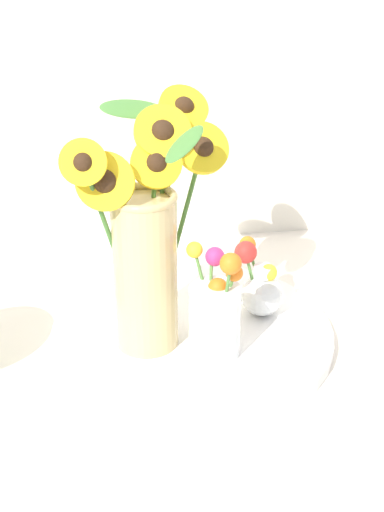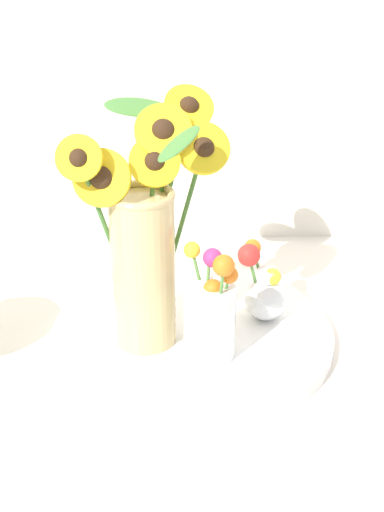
{
  "view_description": "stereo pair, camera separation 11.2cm",
  "coord_description": "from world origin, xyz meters",
  "px_view_note": "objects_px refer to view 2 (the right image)",
  "views": [
    {
      "loc": [
        -0.17,
        -0.91,
        0.68
      ],
      "look_at": [
        -0.03,
        0.07,
        0.16
      ],
      "focal_mm": 50.0,
      "sensor_mm": 36.0,
      "label": 1
    },
    {
      "loc": [
        -0.06,
        -0.92,
        0.68
      ],
      "look_at": [
        -0.03,
        0.07,
        0.16
      ],
      "focal_mm": 50.0,
      "sensor_mm": 36.0,
      "label": 2
    }
  ],
  "objects_px": {
    "mason_jar_sunflowers": "(145,243)",
    "vase_bulb_right": "(263,290)",
    "vase_small_center": "(210,313)",
    "serving_tray": "(192,334)"
  },
  "relations": [
    {
      "from": "serving_tray",
      "to": "vase_bulb_right",
      "type": "xyz_separation_m",
      "value": [
        0.12,
        0.03,
        0.06
      ]
    },
    {
      "from": "serving_tray",
      "to": "mason_jar_sunflowers",
      "type": "height_order",
      "value": "mason_jar_sunflowers"
    },
    {
      "from": "mason_jar_sunflowers",
      "to": "vase_small_center",
      "type": "distance_m",
      "value": 0.15
    },
    {
      "from": "vase_bulb_right",
      "to": "serving_tray",
      "type": "bearing_deg",
      "value": -164.74
    },
    {
      "from": "serving_tray",
      "to": "mason_jar_sunflowers",
      "type": "relative_size",
      "value": 1.19
    },
    {
      "from": "serving_tray",
      "to": "mason_jar_sunflowers",
      "type": "bearing_deg",
      "value": -163.78
    },
    {
      "from": "mason_jar_sunflowers",
      "to": "serving_tray",
      "type": "bearing_deg",
      "value": 16.22
    },
    {
      "from": "mason_jar_sunflowers",
      "to": "vase_bulb_right",
      "type": "bearing_deg",
      "value": 15.62
    },
    {
      "from": "vase_small_center",
      "to": "vase_bulb_right",
      "type": "distance_m",
      "value": 0.14
    },
    {
      "from": "serving_tray",
      "to": "vase_small_center",
      "type": "distance_m",
      "value": 0.11
    }
  ]
}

